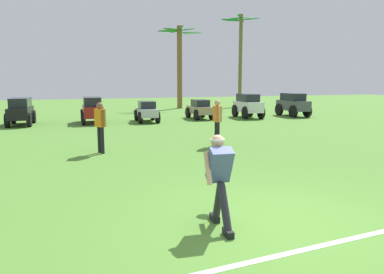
{
  "coord_description": "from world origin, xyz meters",
  "views": [
    {
      "loc": [
        -3.07,
        -4.86,
        2.25
      ],
      "look_at": [
        -0.27,
        3.4,
        0.9
      ],
      "focal_mm": 35.0,
      "sensor_mm": 36.0,
      "label": 1
    }
  ],
  "objects_px": {
    "parked_car_slot_c": "(92,109)",
    "parked_car_slot_f": "(248,105)",
    "frisbee_in_flight": "(216,179)",
    "parked_car_slot_d": "(147,111)",
    "teammate_near_sideline": "(100,123)",
    "parked_car_slot_g": "(293,104)",
    "palm_tree_far_left": "(180,60)",
    "teammate_midfield": "(217,118)",
    "parked_car_slot_b": "(21,110)",
    "palm_tree_left_of_centre": "(240,52)",
    "frisbee_thrower": "(220,176)",
    "parked_car_slot_e": "(200,109)"
  },
  "relations": [
    {
      "from": "parked_car_slot_d",
      "to": "parked_car_slot_e",
      "type": "height_order",
      "value": "same"
    },
    {
      "from": "frisbee_in_flight",
      "to": "parked_car_slot_b",
      "type": "relative_size",
      "value": 0.14
    },
    {
      "from": "teammate_near_sideline",
      "to": "teammate_midfield",
      "type": "distance_m",
      "value": 3.89
    },
    {
      "from": "frisbee_in_flight",
      "to": "parked_car_slot_f",
      "type": "relative_size",
      "value": 0.14
    },
    {
      "from": "frisbee_thrower",
      "to": "parked_car_slot_g",
      "type": "xyz_separation_m",
      "value": [
        11.09,
        14.71,
        -0.05
      ]
    },
    {
      "from": "frisbee_in_flight",
      "to": "parked_car_slot_f",
      "type": "height_order",
      "value": "parked_car_slot_f"
    },
    {
      "from": "parked_car_slot_c",
      "to": "parked_car_slot_f",
      "type": "distance_m",
      "value": 8.88
    },
    {
      "from": "frisbee_in_flight",
      "to": "parked_car_slot_e",
      "type": "relative_size",
      "value": 0.15
    },
    {
      "from": "parked_car_slot_f",
      "to": "palm_tree_far_left",
      "type": "xyz_separation_m",
      "value": [
        -1.67,
        8.3,
        2.94
      ]
    },
    {
      "from": "parked_car_slot_b",
      "to": "palm_tree_left_of_centre",
      "type": "relative_size",
      "value": 0.33
    },
    {
      "from": "frisbee_in_flight",
      "to": "parked_car_slot_g",
      "type": "xyz_separation_m",
      "value": [
        10.84,
        13.98,
        0.2
      ]
    },
    {
      "from": "parked_car_slot_g",
      "to": "palm_tree_far_left",
      "type": "bearing_deg",
      "value": 119.71
    },
    {
      "from": "frisbee_in_flight",
      "to": "parked_car_slot_e",
      "type": "height_order",
      "value": "parked_car_slot_e"
    },
    {
      "from": "teammate_near_sideline",
      "to": "palm_tree_left_of_centre",
      "type": "bearing_deg",
      "value": 52.7
    },
    {
      "from": "teammate_near_sideline",
      "to": "teammate_midfield",
      "type": "height_order",
      "value": "same"
    },
    {
      "from": "parked_car_slot_d",
      "to": "parked_car_slot_f",
      "type": "height_order",
      "value": "parked_car_slot_f"
    },
    {
      "from": "teammate_near_sideline",
      "to": "parked_car_slot_g",
      "type": "height_order",
      "value": "teammate_near_sideline"
    },
    {
      "from": "frisbee_in_flight",
      "to": "palm_tree_far_left",
      "type": "xyz_separation_m",
      "value": [
        6.09,
        22.3,
        3.14
      ]
    },
    {
      "from": "parked_car_slot_b",
      "to": "teammate_near_sideline",
      "type": "bearing_deg",
      "value": -70.23
    },
    {
      "from": "teammate_midfield",
      "to": "parked_car_slot_c",
      "type": "relative_size",
      "value": 0.65
    },
    {
      "from": "parked_car_slot_d",
      "to": "parked_car_slot_g",
      "type": "xyz_separation_m",
      "value": [
        9.17,
        0.17,
        0.18
      ]
    },
    {
      "from": "parked_car_slot_b",
      "to": "palm_tree_left_of_centre",
      "type": "height_order",
      "value": "palm_tree_left_of_centre"
    },
    {
      "from": "teammate_near_sideline",
      "to": "parked_car_slot_c",
      "type": "distance_m",
      "value": 8.44
    },
    {
      "from": "frisbee_thrower",
      "to": "parked_car_slot_b",
      "type": "xyz_separation_m",
      "value": [
        -4.29,
        15.11,
        -0.07
      ]
    },
    {
      "from": "parked_car_slot_b",
      "to": "parked_car_slot_f",
      "type": "height_order",
      "value": "parked_car_slot_f"
    },
    {
      "from": "teammate_near_sideline",
      "to": "parked_car_slot_f",
      "type": "xyz_separation_m",
      "value": [
        9.21,
        8.23,
        -0.2
      ]
    },
    {
      "from": "parked_car_slot_d",
      "to": "parked_car_slot_g",
      "type": "distance_m",
      "value": 9.17
    },
    {
      "from": "frisbee_in_flight",
      "to": "teammate_midfield",
      "type": "bearing_deg",
      "value": 67.4
    },
    {
      "from": "parked_car_slot_d",
      "to": "frisbee_in_flight",
      "type": "bearing_deg",
      "value": -96.91
    },
    {
      "from": "frisbee_in_flight",
      "to": "palm_tree_left_of_centre",
      "type": "relative_size",
      "value": 0.05
    },
    {
      "from": "palm_tree_far_left",
      "to": "teammate_near_sideline",
      "type": "bearing_deg",
      "value": -114.51
    },
    {
      "from": "frisbee_in_flight",
      "to": "parked_car_slot_f",
      "type": "bearing_deg",
      "value": 60.98
    },
    {
      "from": "frisbee_in_flight",
      "to": "parked_car_slot_c",
      "type": "distance_m",
      "value": 14.25
    },
    {
      "from": "frisbee_in_flight",
      "to": "parked_car_slot_f",
      "type": "xyz_separation_m",
      "value": [
        7.77,
        14.0,
        0.2
      ]
    },
    {
      "from": "frisbee_in_flight",
      "to": "teammate_near_sideline",
      "type": "relative_size",
      "value": 0.22
    },
    {
      "from": "parked_car_slot_d",
      "to": "palm_tree_left_of_centre",
      "type": "xyz_separation_m",
      "value": [
        9.76,
        8.87,
        3.94
      ]
    },
    {
      "from": "frisbee_thrower",
      "to": "parked_car_slot_g",
      "type": "bearing_deg",
      "value": 52.99
    },
    {
      "from": "teammate_near_sideline",
      "to": "parked_car_slot_e",
      "type": "bearing_deg",
      "value": 53.56
    },
    {
      "from": "parked_car_slot_e",
      "to": "parked_car_slot_f",
      "type": "xyz_separation_m",
      "value": [
        2.9,
        -0.32,
        0.18
      ]
    },
    {
      "from": "teammate_midfield",
      "to": "parked_car_slot_f",
      "type": "height_order",
      "value": "teammate_midfield"
    },
    {
      "from": "frisbee_thrower",
      "to": "parked_car_slot_g",
      "type": "relative_size",
      "value": 0.6
    },
    {
      "from": "palm_tree_left_of_centre",
      "to": "parked_car_slot_e",
      "type": "bearing_deg",
      "value": -128.16
    },
    {
      "from": "frisbee_in_flight",
      "to": "parked_car_slot_d",
      "type": "distance_m",
      "value": 13.91
    },
    {
      "from": "parked_car_slot_e",
      "to": "parked_car_slot_g",
      "type": "relative_size",
      "value": 0.94
    },
    {
      "from": "palm_tree_left_of_centre",
      "to": "parked_car_slot_g",
      "type": "bearing_deg",
      "value": -93.93
    },
    {
      "from": "frisbee_thrower",
      "to": "frisbee_in_flight",
      "type": "distance_m",
      "value": 0.81
    },
    {
      "from": "teammate_near_sideline",
      "to": "parked_car_slot_d",
      "type": "bearing_deg",
      "value": 68.81
    },
    {
      "from": "frisbee_in_flight",
      "to": "parked_car_slot_g",
      "type": "bearing_deg",
      "value": 52.21
    },
    {
      "from": "teammate_midfield",
      "to": "parked_car_slot_b",
      "type": "relative_size",
      "value": 0.64
    },
    {
      "from": "frisbee_thrower",
      "to": "parked_car_slot_d",
      "type": "distance_m",
      "value": 14.66
    }
  ]
}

